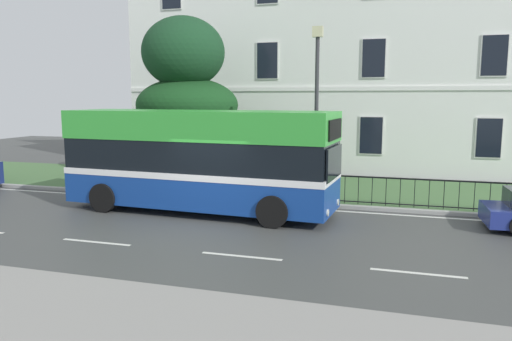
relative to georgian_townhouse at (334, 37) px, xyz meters
name	(u,v)px	position (x,y,z in m)	size (l,w,h in m)	color
ground_plane	(211,221)	(-1.63, -14.05, -7.04)	(60.00, 56.00, 0.18)	#424442
georgian_townhouse	(334,37)	(0.00, 0.00, 0.00)	(20.23, 9.24, 13.73)	white
iron_verge_railing	(287,186)	(0.00, -10.86, -6.40)	(17.93, 0.04, 0.97)	black
evergreen_tree	(186,117)	(-5.06, -8.28, -4.11)	(5.53, 5.53, 7.09)	#423328
single_decker_bus	(199,159)	(-2.44, -12.98, -5.28)	(9.06, 3.00, 3.33)	navy
street_lamp_post	(317,101)	(0.95, -10.43, -3.40)	(0.36, 0.24, 6.05)	#333338
litter_bin	(120,174)	(-7.09, -10.35, -6.36)	(0.48, 0.48, 1.07)	black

